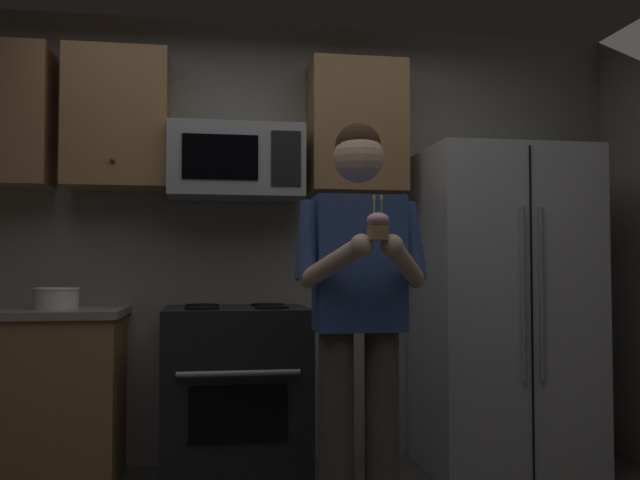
{
  "coord_description": "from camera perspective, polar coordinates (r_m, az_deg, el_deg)",
  "views": [
    {
      "loc": [
        -0.31,
        -2.43,
        1.12
      ],
      "look_at": [
        0.17,
        0.51,
        1.25
      ],
      "focal_mm": 39.24,
      "sensor_mm": 36.0,
      "label": 1
    }
  ],
  "objects": [
    {
      "name": "person",
      "position": [
        3.01,
        3.24,
        -4.87
      ],
      "size": [
        0.6,
        0.48,
        1.76
      ],
      "color": "#4C4742",
      "rests_on": "ground"
    },
    {
      "name": "wall_back",
      "position": [
        4.2,
        -5.02,
        -0.0
      ],
      "size": [
        4.4,
        0.1,
        2.6
      ],
      "primitive_type": "cube",
      "color": "gray",
      "rests_on": "ground"
    },
    {
      "name": "oven_range",
      "position": [
        3.85,
        -6.9,
        -12.3
      ],
      "size": [
        0.76,
        0.7,
        0.93
      ],
      "color": "black",
      "rests_on": "ground"
    },
    {
      "name": "bowl_large_white",
      "position": [
        3.88,
        -20.75,
        -4.42
      ],
      "size": [
        0.24,
        0.24,
        0.11
      ],
      "color": "white",
      "rests_on": "counter_left"
    },
    {
      "name": "cabinet_row_upper",
      "position": [
        4.07,
        -15.12,
        9.38
      ],
      "size": [
        2.78,
        0.36,
        0.76
      ],
      "color": "#9E7247"
    },
    {
      "name": "refrigerator",
      "position": [
        4.11,
        14.65,
        -5.46
      ],
      "size": [
        0.9,
        0.75,
        1.8
      ],
      "color": "#B7BABF",
      "rests_on": "ground"
    },
    {
      "name": "cupcake",
      "position": [
        2.69,
        4.75,
        1.18
      ],
      "size": [
        0.09,
        0.09,
        0.17
      ],
      "color": "#A87F56"
    },
    {
      "name": "microwave",
      "position": [
        3.96,
        -6.88,
        6.26
      ],
      "size": [
        0.74,
        0.41,
        0.4
      ],
      "color": "#9EA0A5"
    }
  ]
}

